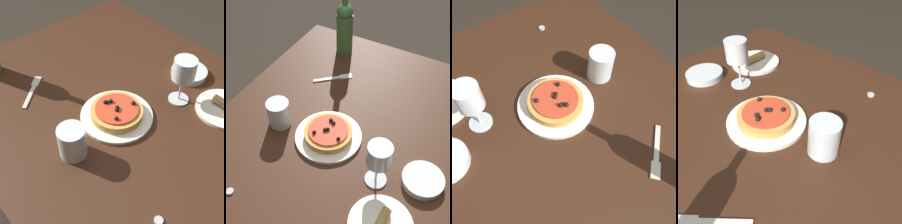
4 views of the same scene
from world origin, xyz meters
The scene contains 10 objects.
ground_plane centered at (0.00, 0.00, 0.00)m, with size 14.00×14.00×0.00m, color #2D261E.
dining_table centered at (0.00, 0.00, 0.65)m, with size 1.15×1.00×0.75m.
dinner_plate centered at (-0.07, 0.05, 0.75)m, with size 0.24×0.24×0.01m.
pizza centered at (-0.07, 0.05, 0.78)m, with size 0.17×0.17×0.04m.
wine_glass centered at (-0.15, -0.17, 0.87)m, with size 0.08×0.08×0.17m.
wine_bottle centered at (0.43, 0.26, 0.88)m, with size 0.08×0.08×0.30m.
water_cup centered at (-0.09, 0.25, 0.80)m, with size 0.08×0.08×0.10m.
side_bowl centered at (-0.08, -0.30, 0.76)m, with size 0.14×0.14×0.02m.
fork centered at (0.23, 0.19, 0.75)m, with size 0.13×0.14×0.00m.
bottle_cap centered at (-0.41, 0.21, 0.75)m, with size 0.02×0.02×0.01m.
Camera 2 is at (-0.68, -0.32, 1.63)m, focal length 50.00 mm.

